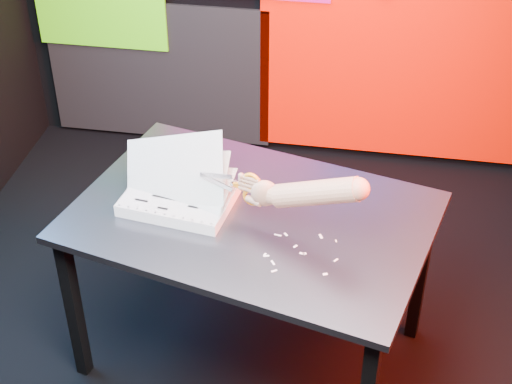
# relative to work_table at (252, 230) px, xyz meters

# --- Properties ---
(room) EXTENTS (3.01, 3.01, 2.71)m
(room) POSITION_rel_work_table_xyz_m (-0.08, 0.15, 0.68)
(room) COLOR black
(room) RESTS_ON ground
(work_table) EXTENTS (1.50, 1.18, 0.75)m
(work_table) POSITION_rel_work_table_xyz_m (0.00, 0.00, 0.00)
(work_table) COLOR black
(work_table) RESTS_ON ground
(printout_stack) EXTENTS (0.45, 0.35, 0.30)m
(printout_stack) POSITION_rel_work_table_xyz_m (-0.29, 0.02, 0.11)
(printout_stack) COLOR silver
(printout_stack) RESTS_ON work_table
(scissors) EXTENTS (0.25, 0.08, 0.14)m
(scissors) POSITION_rel_work_table_xyz_m (-0.01, -0.04, 0.23)
(scissors) COLOR #AAACB0
(scissors) RESTS_ON printout_stack
(hand_forearm) EXTENTS (0.46, 0.19, 0.23)m
(hand_forearm) POSITION_rel_work_table_xyz_m (0.22, -0.11, 0.29)
(hand_forearm) COLOR #B0725B
(hand_forearm) RESTS_ON work_table
(paper_clippings) EXTENTS (0.26, 0.24, 0.00)m
(paper_clippings) POSITION_rel_work_table_xyz_m (0.19, -0.19, 0.08)
(paper_clippings) COLOR white
(paper_clippings) RESTS_ON work_table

